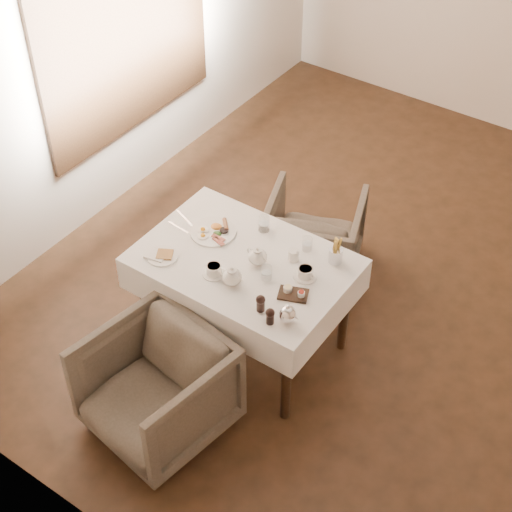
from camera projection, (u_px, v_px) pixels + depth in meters
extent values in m
plane|color=black|center=(379.00, 287.00, 5.62)|extent=(5.00, 5.00, 0.00)
plane|color=beige|center=(121.00, 389.00, 3.13)|extent=(4.50, 0.00, 4.50)
plane|color=beige|center=(122.00, 17.00, 5.60)|extent=(0.00, 5.00, 5.00)
cube|color=black|center=(244.00, 264.00, 4.75)|extent=(1.20, 0.80, 0.04)
cube|color=white|center=(244.00, 274.00, 4.80)|extent=(1.28, 0.88, 0.23)
cylinder|color=black|center=(210.00, 245.00, 5.43)|extent=(0.06, 0.06, 0.70)
cylinder|color=black|center=(345.00, 310.00, 4.97)|extent=(0.06, 0.06, 0.70)
cylinder|color=black|center=(145.00, 303.00, 5.02)|extent=(0.06, 0.06, 0.70)
cylinder|color=black|center=(286.00, 379.00, 4.56)|extent=(0.06, 0.06, 0.70)
imported|color=#473E34|center=(156.00, 389.00, 4.52)|extent=(0.84, 0.86, 0.68)
imported|color=#473E34|center=(314.00, 235.00, 5.58)|extent=(0.84, 0.85, 0.61)
cylinder|color=white|center=(213.00, 232.00, 4.90)|extent=(0.29, 0.29, 0.01)
ellipsoid|color=orange|center=(216.00, 226.00, 4.93)|extent=(0.07, 0.07, 0.02)
cylinder|color=brown|center=(225.00, 224.00, 4.93)|extent=(0.09, 0.09, 0.03)
cylinder|color=black|center=(224.00, 231.00, 4.89)|extent=(0.05, 0.05, 0.02)
cube|color=maroon|center=(218.00, 240.00, 4.83)|extent=(0.10, 0.05, 0.01)
ellipsoid|color=#264C19|center=(217.00, 233.00, 4.88)|extent=(0.06, 0.05, 0.02)
cylinder|color=white|center=(162.00, 256.00, 4.74)|extent=(0.19, 0.19, 0.01)
cube|color=olive|center=(165.00, 254.00, 4.73)|extent=(0.13, 0.12, 0.01)
cube|color=white|center=(156.00, 255.00, 4.73)|extent=(0.14, 0.11, 0.02)
cylinder|color=white|center=(294.00, 255.00, 4.69)|extent=(0.08, 0.08, 0.08)
cylinder|color=white|center=(214.00, 273.00, 4.63)|extent=(0.14, 0.14, 0.01)
cylinder|color=white|center=(214.00, 269.00, 4.60)|extent=(0.10, 0.10, 0.06)
cylinder|color=#AB7D4D|center=(214.00, 266.00, 4.58)|extent=(0.08, 0.08, 0.00)
cylinder|color=white|center=(305.00, 276.00, 4.61)|extent=(0.14, 0.14, 0.01)
cylinder|color=white|center=(305.00, 272.00, 4.58)|extent=(0.11, 0.11, 0.06)
cylinder|color=#AB7D4D|center=(306.00, 269.00, 4.56)|extent=(0.08, 0.08, 0.00)
cylinder|color=silver|center=(264.00, 224.00, 4.89)|extent=(0.08, 0.08, 0.10)
cylinder|color=silver|center=(267.00, 273.00, 4.57)|extent=(0.07, 0.07, 0.09)
cylinder|color=silver|center=(307.00, 244.00, 4.76)|extent=(0.08, 0.08, 0.09)
cube|color=black|center=(293.00, 294.00, 4.49)|extent=(0.20, 0.17, 0.02)
cylinder|color=white|center=(288.00, 289.00, 4.49)|extent=(0.05, 0.05, 0.03)
cylinder|color=maroon|center=(301.00, 294.00, 4.46)|extent=(0.04, 0.04, 0.03)
cylinder|color=silver|center=(336.00, 255.00, 4.67)|extent=(0.08, 0.08, 0.10)
cube|color=silver|center=(185.00, 218.00, 5.01)|extent=(0.19, 0.09, 0.00)
cube|color=silver|center=(179.00, 227.00, 4.94)|extent=(0.17, 0.03, 0.00)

